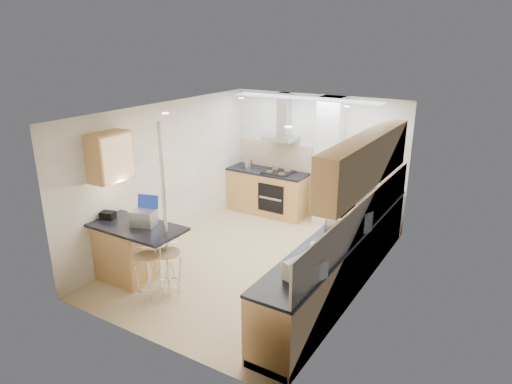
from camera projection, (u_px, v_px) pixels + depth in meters
The scene contains 16 objects.
ground at pixel (254, 263), 7.53m from camera, with size 4.80×4.80×0.00m, color tan.
room_shell at pixel (283, 170), 7.17m from camera, with size 3.64×4.84×2.51m.
right_counter at pixel (341, 259), 6.64m from camera, with size 0.63×4.40×0.92m.
back_counter at pixel (268, 192), 9.55m from camera, with size 1.70×0.63×0.92m.
peninsula at pixel (138, 255), 6.76m from camera, with size 1.47×0.72×0.94m.
microwave at pixel (349, 222), 6.37m from camera, with size 0.57×0.39×0.32m, color silver.
laptop at pixel (143, 218), 6.59m from camera, with size 0.34×0.25×0.23m, color #989BA0.
bag at pixel (108, 215), 6.84m from camera, with size 0.21×0.15×0.11m, color black.
bar_stool_near at pixel (148, 271), 6.31m from camera, with size 0.37×0.37×0.91m, color tan, non-canonical shape.
bar_stool_end at pixel (168, 268), 6.39m from camera, with size 0.38×0.38×0.92m, color tan, non-canonical shape.
jar_a at pixel (366, 217), 6.75m from camera, with size 0.12×0.12×0.19m, color beige.
jar_b at pixel (372, 201), 7.42m from camera, with size 0.11×0.11×0.15m, color beige.
jar_c at pixel (316, 250), 5.69m from camera, with size 0.14×0.14×0.18m, color beige.
jar_d at pixel (324, 243), 5.91m from camera, with size 0.10×0.10×0.15m, color silver.
bread_bin at pixel (305, 270), 5.17m from camera, with size 0.33×0.42×0.22m, color beige.
kettle at pixel (249, 164), 9.51m from camera, with size 0.16×0.16×0.20m, color #B5B8BA.
Camera 1 is at (3.54, -5.74, 3.54)m, focal length 32.00 mm.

